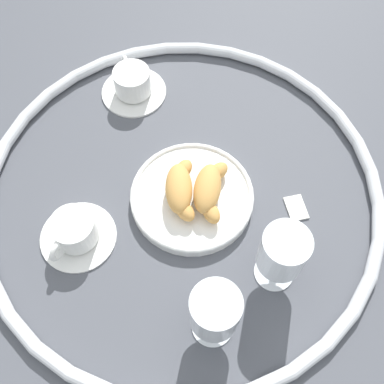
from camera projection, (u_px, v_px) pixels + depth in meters
The scene contains 10 objects.
ground_plane at pixel (182, 194), 0.88m from camera, with size 2.20×2.20×0.00m, color #4C4F56.
table_chrome_rim at pixel (182, 190), 0.87m from camera, with size 0.75×0.75×0.02m, color silver.
pastry_plate at pixel (192, 197), 0.87m from camera, with size 0.23×0.23×0.02m.
croissant_large at pixel (178, 188), 0.84m from camera, with size 0.13×0.09×0.04m.
croissant_small at pixel (209, 189), 0.84m from camera, with size 0.14×0.07×0.04m.
coffee_cup_near at pixel (133, 84), 0.98m from camera, with size 0.14×0.14×0.06m.
coffee_cup_far at pixel (75, 232), 0.82m from camera, with size 0.14×0.14×0.06m.
juice_glass_left at pixel (283, 253), 0.73m from camera, with size 0.08×0.08×0.14m.
juice_glass_right at pixel (215, 312), 0.68m from camera, with size 0.08×0.08×0.14m.
sugar_packet at pixel (296, 207), 0.86m from camera, with size 0.05×0.03×0.01m, color white.
Camera 1 is at (0.39, 0.14, 0.78)m, focal length 44.10 mm.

